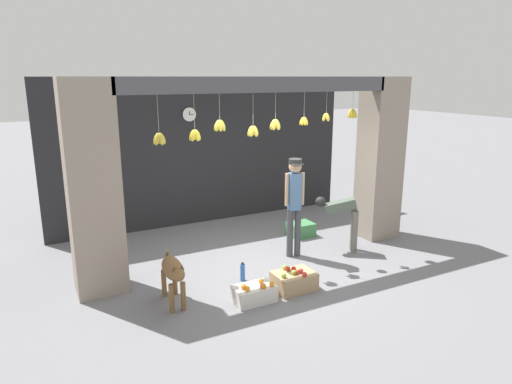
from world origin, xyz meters
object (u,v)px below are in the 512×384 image
at_px(shopkeeper, 294,199).
at_px(fruit_crate_oranges, 254,293).
at_px(produce_box_green, 301,229).
at_px(fruit_crate_apples, 294,280).
at_px(wall_clock, 189,114).
at_px(water_bottle, 243,272).
at_px(worker_stooping, 343,216).
at_px(dog, 173,271).

relative_size(shopkeeper, fruit_crate_oranges, 2.99).
distance_m(fruit_crate_oranges, produce_box_green, 2.88).
relative_size(fruit_crate_apples, wall_clock, 2.02).
bearing_deg(shopkeeper, fruit_crate_oranges, 54.57).
bearing_deg(wall_clock, water_bottle, -95.40).
bearing_deg(produce_box_green, water_bottle, -145.29).
distance_m(worker_stooping, fruit_crate_apples, 1.92).
bearing_deg(worker_stooping, shopkeeper, 111.11).
distance_m(dog, fruit_crate_oranges, 1.16).
bearing_deg(fruit_crate_oranges, fruit_crate_apples, 5.84).
height_order(fruit_crate_apples, water_bottle, fruit_crate_apples).
distance_m(fruit_crate_oranges, wall_clock, 4.35).
bearing_deg(wall_clock, fruit_crate_oranges, -96.71).
distance_m(produce_box_green, water_bottle, 2.33).
height_order(fruit_crate_apples, produce_box_green, fruit_crate_apples).
relative_size(shopkeeper, water_bottle, 5.83).
distance_m(shopkeeper, water_bottle, 1.60).
distance_m(shopkeeper, produce_box_green, 1.41).
height_order(produce_box_green, water_bottle, water_bottle).
xyz_separation_m(worker_stooping, wall_clock, (-1.86, 2.73, 1.66)).
xyz_separation_m(worker_stooping, water_bottle, (-2.14, -0.31, -0.52)).
relative_size(dog, water_bottle, 3.20).
bearing_deg(fruit_crate_oranges, wall_clock, 83.29).
xyz_separation_m(shopkeeper, fruit_crate_oranges, (-1.38, -1.18, -0.91)).
height_order(produce_box_green, wall_clock, wall_clock).
bearing_deg(shopkeeper, wall_clock, -55.71).
bearing_deg(fruit_crate_apples, water_bottle, 131.70).
xyz_separation_m(fruit_crate_oranges, water_bottle, (0.15, 0.68, 0.01)).
height_order(fruit_crate_oranges, fruit_crate_apples, fruit_crate_apples).
bearing_deg(dog, fruit_crate_oranges, 71.61).
distance_m(fruit_crate_oranges, water_bottle, 0.70).
bearing_deg(fruit_crate_oranges, dog, 156.81).
relative_size(worker_stooping, water_bottle, 3.36).
xyz_separation_m(produce_box_green, wall_clock, (-1.63, 1.72, 2.18)).
relative_size(produce_box_green, wall_clock, 1.61).
relative_size(fruit_crate_apples, produce_box_green, 1.26).
height_order(dog, wall_clock, wall_clock).
xyz_separation_m(fruit_crate_apples, wall_clock, (-0.26, 3.66, 2.18)).
distance_m(fruit_crate_oranges, fruit_crate_apples, 0.70).
height_order(shopkeeper, fruit_crate_apples, shopkeeper).
xyz_separation_m(worker_stooping, fruit_crate_oranges, (-2.30, -1.00, -0.53)).
distance_m(fruit_crate_apples, water_bottle, 0.82).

